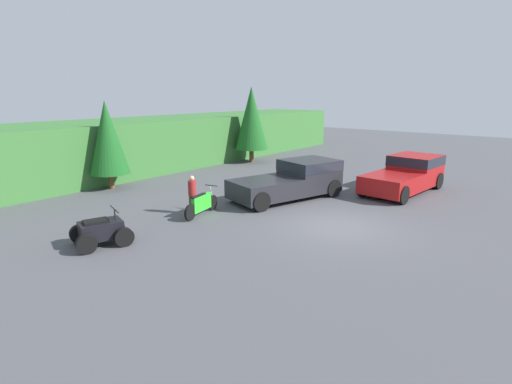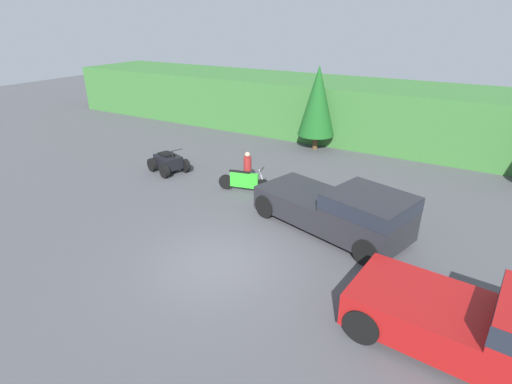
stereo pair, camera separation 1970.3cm
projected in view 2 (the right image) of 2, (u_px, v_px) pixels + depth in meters
The scene contains 8 objects.
ground_plane at pixel (215, 264), 12.21m from camera, with size 80.00×80.00×0.00m, color #4C4C51.
hillside_backdrop at pixel (369, 112), 24.18m from camera, with size 44.00×6.00×3.28m.
tree_left at pixel (318, 101), 21.74m from camera, with size 2.04×2.04×4.64m.
pickup_truck_red at pixel (504, 331), 8.32m from camera, with size 5.56×2.80×1.78m.
pickup_truck_second at pixel (343, 209), 13.56m from camera, with size 5.92×3.70×1.78m.
dirt_bike at pixel (244, 181), 17.11m from camera, with size 2.31×0.77×1.12m.
quad_atv at pixel (168, 162), 19.33m from camera, with size 2.16×1.85×1.18m.
rider_person at pixel (248, 169), 17.33m from camera, with size 0.38×0.38×1.65m.
Camera 2 is at (6.26, -8.24, 6.97)m, focal length 28.00 mm.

